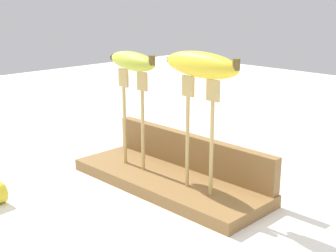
{
  "coord_description": "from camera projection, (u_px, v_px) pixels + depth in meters",
  "views": [
    {
      "loc": [
        0.6,
        -0.59,
        0.36
      ],
      "look_at": [
        0.0,
        0.0,
        0.12
      ],
      "focal_mm": 49.81,
      "sensor_mm": 36.0,
      "label": 1
    }
  ],
  "objects": [
    {
      "name": "banana_raised_left",
      "position": [
        132.0,
        61.0,
        0.9
      ],
      "size": [
        0.16,
        0.06,
        0.04
      ],
      "color": "#B2C138",
      "rests_on": "fork_stand_left"
    },
    {
      "name": "board_backstop",
      "position": [
        191.0,
        151.0,
        0.94
      ],
      "size": [
        0.4,
        0.02,
        0.07
      ],
      "primitive_type": "cube",
      "color": "olive",
      "rests_on": "wooden_board"
    },
    {
      "name": "fork_stand_right",
      "position": [
        200.0,
        125.0,
        0.8
      ],
      "size": [
        0.08,
        0.01,
        0.2
      ],
      "color": "tan",
      "rests_on": "wooden_board"
    },
    {
      "name": "wooden_board",
      "position": [
        168.0,
        181.0,
        0.9
      ],
      "size": [
        0.41,
        0.15,
        0.02
      ],
      "primitive_type": "cube",
      "color": "olive",
      "rests_on": "ground"
    },
    {
      "name": "fork_stand_left",
      "position": [
        133.0,
        110.0,
        0.92
      ],
      "size": [
        0.08,
        0.01,
        0.2
      ],
      "color": "tan",
      "rests_on": "wooden_board"
    },
    {
      "name": "banana_raised_right",
      "position": [
        201.0,
        65.0,
        0.77
      ],
      "size": [
        0.18,
        0.06,
        0.04
      ],
      "color": "yellow",
      "rests_on": "fork_stand_right"
    },
    {
      "name": "ground_plane",
      "position": [
        168.0,
        187.0,
        0.91
      ],
      "size": [
        3.0,
        3.0,
        0.0
      ],
      "primitive_type": "plane",
      "color": "white"
    }
  ]
}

